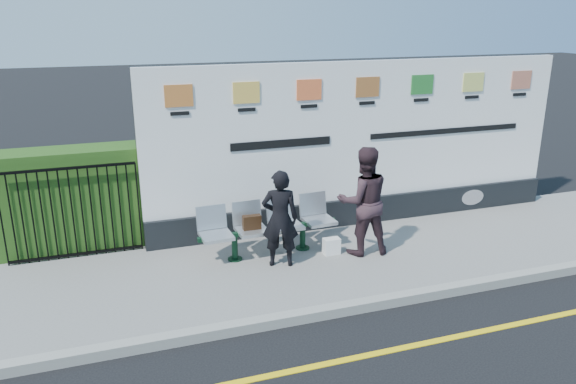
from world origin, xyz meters
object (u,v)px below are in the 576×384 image
object	(u,v)px
billboard	(363,155)
woman_left	(280,219)
bench	(269,240)
woman_right	(363,201)

from	to	relation	value
billboard	woman_left	world-z (taller)	billboard
woman_left	billboard	bearing A→B (deg)	-129.89
bench	woman_left	world-z (taller)	woman_left
woman_left	woman_right	size ratio (longest dim) A/B	0.86
billboard	bench	bearing A→B (deg)	-156.80
woman_left	woman_right	distance (m)	1.43
woman_left	woman_right	xyz separation A→B (m)	(1.42, 0.01, 0.12)
billboard	woman_right	world-z (taller)	billboard
bench	woman_left	xyz separation A→B (m)	(0.04, -0.44, 0.53)
billboard	bench	world-z (taller)	billboard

